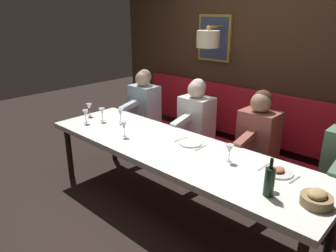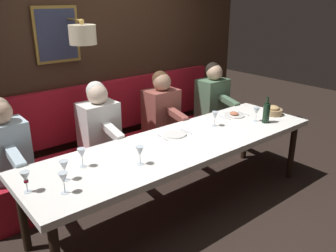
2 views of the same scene
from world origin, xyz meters
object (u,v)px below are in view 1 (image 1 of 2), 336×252
(wine_glass_6, at_px, (89,107))
(wine_glass_4, at_px, (230,149))
(wine_glass_1, at_px, (86,114))
(diner_near, at_px, (259,128))
(bread_bowl, at_px, (316,199))
(diner_middle, at_px, (196,112))
(wine_glass_5, at_px, (269,174))
(wine_glass_3, at_px, (102,112))
(wine_glass_0, at_px, (120,113))
(wine_glass_2, at_px, (124,126))
(wine_bottle, at_px, (269,181))
(dining_table, at_px, (174,152))
(diner_far, at_px, (144,99))

(wine_glass_6, bearing_deg, wine_glass_4, -87.34)
(wine_glass_1, bearing_deg, diner_near, -58.51)
(bread_bowl, bearing_deg, wine_glass_4, 78.30)
(wine_glass_4, bearing_deg, diner_middle, 51.78)
(diner_near, distance_m, wine_glass_5, 1.14)
(diner_near, relative_size, bread_bowl, 3.60)
(wine_glass_5, xyz_separation_m, wine_glass_6, (0.09, 2.53, -0.00))
(wine_glass_5, height_order, wine_glass_6, same)
(diner_middle, xyz_separation_m, wine_glass_3, (-0.88, 0.78, 0.04))
(wine_glass_3, height_order, wine_glass_5, same)
(wine_glass_0, height_order, wine_glass_3, same)
(wine_glass_0, height_order, wine_glass_2, same)
(diner_near, relative_size, wine_bottle, 2.64)
(wine_bottle, bearing_deg, bread_bowl, -68.97)
(wine_glass_2, bearing_deg, dining_table, -76.08)
(wine_glass_0, height_order, bread_bowl, wine_glass_0)
(diner_middle, distance_m, wine_glass_6, 1.38)
(wine_glass_2, relative_size, wine_glass_5, 1.00)
(wine_glass_2, relative_size, bread_bowl, 0.75)
(wine_glass_1, xyz_separation_m, wine_glass_3, (0.18, -0.08, 0.00))
(wine_glass_6, bearing_deg, wine_glass_2, -99.86)
(wine_glass_6, bearing_deg, diner_far, -6.29)
(wine_glass_2, bearing_deg, wine_glass_6, 80.14)
(diner_far, height_order, bread_bowl, diner_far)
(dining_table, distance_m, wine_glass_2, 0.63)
(diner_far, distance_m, wine_glass_5, 2.62)
(wine_glass_2, bearing_deg, diner_middle, -9.92)
(wine_glass_2, distance_m, wine_glass_6, 0.90)
(diner_far, height_order, wine_glass_6, diner_far)
(diner_near, distance_m, wine_glass_6, 2.12)
(wine_glass_5, distance_m, bread_bowl, 0.36)
(wine_glass_3, xyz_separation_m, wine_glass_6, (0.01, 0.29, -0.00))
(wine_glass_4, distance_m, wine_glass_6, 2.06)
(wine_glass_3, relative_size, wine_glass_4, 1.00)
(wine_glass_2, bearing_deg, bread_bowl, -87.74)
(dining_table, bearing_deg, wine_glass_2, 103.92)
(wine_glass_4, bearing_deg, diner_near, 8.92)
(wine_glass_3, bearing_deg, wine_glass_2, -103.92)
(wine_glass_2, relative_size, wine_glass_3, 1.00)
(diner_middle, relative_size, wine_glass_4, 4.82)
(dining_table, bearing_deg, diner_middle, 24.89)
(dining_table, bearing_deg, bread_bowl, -92.75)
(wine_glass_1, height_order, wine_glass_3, same)
(wine_glass_6, xyz_separation_m, wine_bottle, (-0.19, -2.58, 0.00))
(wine_glass_4, bearing_deg, wine_bottle, -118.77)
(wine_glass_0, relative_size, wine_glass_2, 1.00)
(wine_glass_4, bearing_deg, wine_glass_6, 92.66)
(wine_bottle, relative_size, bread_bowl, 1.36)
(dining_table, xyz_separation_m, wine_glass_5, (-0.09, -1.05, 0.17))
(wine_glass_2, xyz_separation_m, wine_glass_6, (0.15, 0.89, -0.00))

